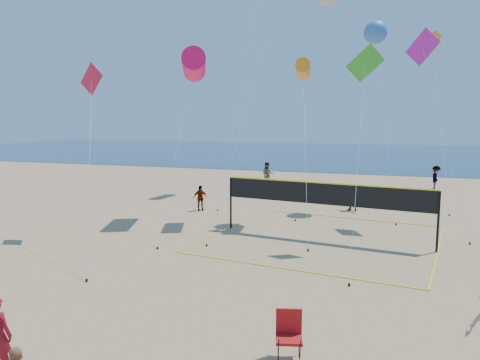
% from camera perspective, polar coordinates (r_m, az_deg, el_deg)
% --- Properties ---
extents(ground, '(120.00, 120.00, 0.00)m').
position_cam_1_polar(ground, '(11.86, -6.63, -20.83)').
color(ground, tan).
rests_on(ground, ground).
extents(ocean, '(140.00, 50.00, 0.03)m').
position_cam_1_polar(ocean, '(71.80, 14.30, 3.09)').
color(ocean, '#102D4F').
rests_on(ocean, ground).
extents(far_person_0, '(0.94, 0.82, 1.52)m').
position_cam_1_polar(far_person_0, '(28.27, -4.88, -2.20)').
color(far_person_0, gray).
rests_on(far_person_0, ground).
extents(far_person_1, '(1.50, 1.04, 1.56)m').
position_cam_1_polar(far_person_1, '(28.95, 13.55, -2.12)').
color(far_person_1, gray).
rests_on(far_person_1, ground).
extents(far_person_3, '(1.02, 0.85, 1.91)m').
position_cam_1_polar(far_person_3, '(38.23, 3.36, 0.74)').
color(far_person_3, gray).
rests_on(far_person_3, ground).
extents(far_person_4, '(0.90, 1.33, 1.90)m').
position_cam_1_polar(far_person_4, '(38.63, 22.77, 0.20)').
color(far_person_4, gray).
rests_on(far_person_4, ground).
extents(camp_chair, '(0.73, 0.86, 1.27)m').
position_cam_1_polar(camp_chair, '(11.62, 5.99, -17.87)').
color(camp_chair, '#A61213').
rests_on(camp_chair, ground).
extents(volleyball_net, '(11.20, 11.07, 2.65)m').
position_cam_1_polar(volleyball_net, '(21.86, 10.28, -2.40)').
color(volleyball_net, black).
rests_on(volleyball_net, ground).
extents(kite_0, '(2.35, 8.38, 9.27)m').
position_cam_1_polar(kite_0, '(26.40, -5.63, 13.80)').
color(kite_0, '#FF0E5B').
rests_on(kite_0, ground).
extents(kite_2, '(1.93, 6.67, 8.61)m').
position_cam_1_polar(kite_2, '(25.28, 7.71, 13.27)').
color(kite_2, orange).
rests_on(kite_2, ground).
extents(kite_3, '(4.58, 6.39, 8.18)m').
position_cam_1_polar(kite_3, '(23.15, -17.67, 10.62)').
color(kite_3, red).
rests_on(kite_3, ground).
extents(kite_4, '(1.61, 5.85, 8.72)m').
position_cam_1_polar(kite_4, '(20.89, 14.94, 12.50)').
color(kite_4, green).
rests_on(kite_4, ground).
extents(kite_5, '(3.05, 4.63, 10.14)m').
position_cam_1_polar(kite_5, '(26.48, 21.56, 14.07)').
color(kite_5, '#C91EB1').
rests_on(kite_5, ground).
extents(kite_7, '(2.47, 5.76, 11.34)m').
position_cam_1_polar(kite_7, '(30.52, 16.19, 16.91)').
color(kite_7, '#3474CD').
rests_on(kite_7, ground).
extents(kite_9, '(1.35, 9.44, 11.86)m').
position_cam_1_polar(kite_9, '(37.11, 22.64, 14.08)').
color(kite_9, orange).
rests_on(kite_9, ground).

